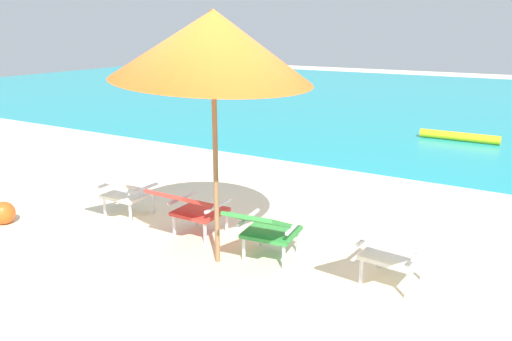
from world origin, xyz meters
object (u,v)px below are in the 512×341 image
lounge_chair_far_left (118,189)px  lounge_chair_near_right (265,227)px  lounge_chair_far_right (387,249)px  lounge_chair_near_left (190,206)px  swim_buoy (459,136)px  beach_ball (3,213)px  beach_umbrella_center (213,46)px

lounge_chair_far_left → lounge_chair_near_right: (2.16, -0.12, 0.00)m
lounge_chair_far_right → lounge_chair_near_left: bearing=-179.6°
swim_buoy → lounge_chair_near_left: bearing=-103.8°
lounge_chair_far_right → beach_ball: size_ratio=3.30×
swim_buoy → lounge_chair_far_left: size_ratio=1.82×
swim_buoy → beach_ball: (-3.97, -7.75, 0.04)m
beach_umbrella_center → beach_ball: bearing=-169.9°
lounge_chair_far_right → beach_umbrella_center: size_ratio=0.36×
beach_umbrella_center → swim_buoy: bearing=81.2°
lounge_chair_far_right → beach_umbrella_center: (-1.65, -0.31, 1.76)m
swim_buoy → lounge_chair_near_left: 7.15m
swim_buoy → lounge_chair_far_left: bearing=-112.4°
swim_buoy → beach_umbrella_center: bearing=-98.8°
beach_umbrella_center → lounge_chair_near_left: bearing=152.4°
lounge_chair_near_left → beach_umbrella_center: (0.57, -0.30, 1.76)m
swim_buoy → lounge_chair_near_right: 7.07m
lounge_chair_near_left → lounge_chair_far_right: size_ratio=0.95×
lounge_chair_near_right → lounge_chair_far_left: bearing=176.9°
lounge_chair_near_left → beach_ball: 2.42m
lounge_chair_near_left → lounge_chair_far_left: bearing=178.9°
swim_buoy → beach_ball: 8.70m
lounge_chair_far_left → lounge_chair_near_left: (1.15, -0.02, 0.00)m
beach_umbrella_center → beach_ball: beach_umbrella_center is taller
swim_buoy → lounge_chair_far_right: bearing=-85.7°
lounge_chair_far_left → beach_ball: 1.42m
lounge_chair_near_left → lounge_chair_near_right: 1.02m
lounge_chair_far_left → lounge_chair_far_right: 3.37m
beach_ball → swim_buoy: bearing=62.9°
lounge_chair_near_right → lounge_chair_far_right: (1.21, 0.11, 0.00)m
lounge_chair_far_left → beach_umbrella_center: 2.48m
lounge_chair_far_left → beach_umbrella_center: bearing=-10.6°
swim_buoy → lounge_chair_near_right: size_ratio=1.72×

